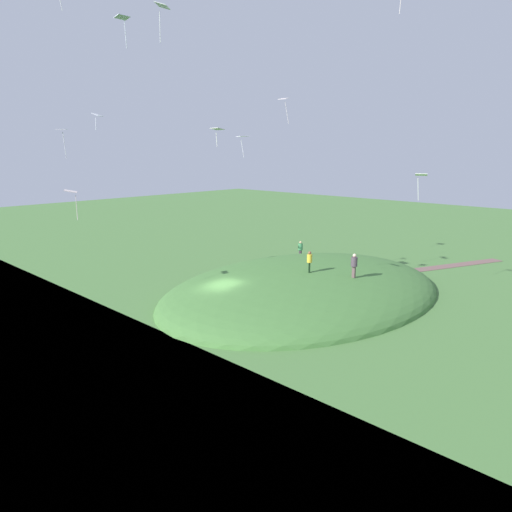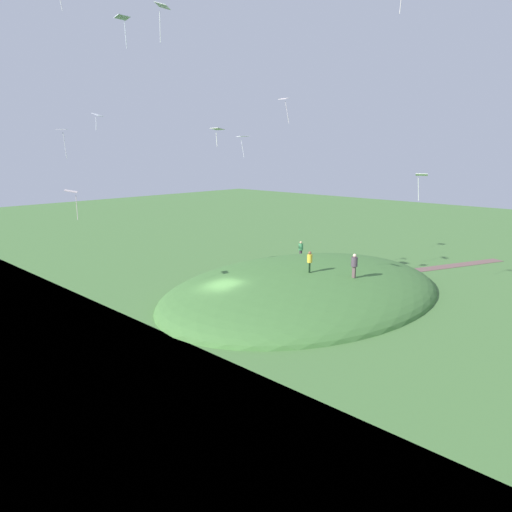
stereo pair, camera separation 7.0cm
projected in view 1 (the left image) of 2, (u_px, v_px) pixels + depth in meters
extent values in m
plane|color=#487439|center=(221.00, 307.00, 34.02)|extent=(160.00, 160.00, 0.00)
ellipsoid|color=#417135|center=(305.00, 292.00, 37.59)|extent=(26.29, 18.82, 4.23)
cube|color=brown|center=(439.00, 267.00, 45.59)|extent=(15.51, 7.56, 0.04)
cube|color=black|center=(309.00, 267.00, 35.41)|extent=(0.24, 0.24, 0.80)
cylinder|color=gold|center=(310.00, 258.00, 35.26)|extent=(0.56, 0.56, 0.63)
sphere|color=brown|center=(310.00, 253.00, 35.16)|extent=(0.24, 0.24, 0.24)
cube|color=#352932|center=(300.00, 254.00, 48.13)|extent=(0.14, 0.26, 0.85)
cylinder|color=#3C8350|center=(300.00, 247.00, 47.96)|extent=(0.48, 0.48, 0.68)
sphere|color=tan|center=(301.00, 242.00, 47.86)|extent=(0.26, 0.26, 0.26)
cube|color=brown|center=(354.00, 272.00, 34.65)|extent=(0.17, 0.27, 0.88)
cylinder|color=#493B46|center=(354.00, 262.00, 34.48)|extent=(0.52, 0.52, 0.70)
sphere|color=beige|center=(355.00, 255.00, 34.37)|extent=(0.26, 0.26, 0.26)
cube|color=silver|center=(421.00, 175.00, 33.85)|extent=(0.84, 0.99, 0.19)
cylinder|color=silver|center=(418.00, 189.00, 34.40)|extent=(0.12, 0.23, 1.70)
cube|color=white|center=(122.00, 17.00, 25.86)|extent=(0.77, 0.54, 0.13)
cylinder|color=white|center=(125.00, 35.00, 26.02)|extent=(0.11, 0.07, 1.45)
cube|color=white|center=(243.00, 136.00, 33.82)|extent=(1.12, 1.26, 0.06)
cylinder|color=white|center=(242.00, 149.00, 33.97)|extent=(0.15, 0.21, 1.26)
cube|color=white|center=(97.00, 115.00, 34.20)|extent=(0.97, 0.90, 0.22)
cylinder|color=white|center=(96.00, 124.00, 33.96)|extent=(0.15, 0.16, 0.93)
cube|color=white|center=(284.00, 99.00, 39.78)|extent=(0.65, 0.88, 0.15)
cylinder|color=white|center=(287.00, 113.00, 40.03)|extent=(0.31, 0.24, 1.85)
cube|color=white|center=(217.00, 129.00, 28.18)|extent=(0.60, 0.83, 0.11)
cylinder|color=white|center=(217.00, 140.00, 28.55)|extent=(0.06, 0.14, 0.86)
cube|color=white|center=(71.00, 191.00, 29.33)|extent=(1.19, 1.34, 0.18)
cylinder|color=white|center=(77.00, 208.00, 29.66)|extent=(0.10, 0.15, 1.56)
cube|color=silver|center=(162.00, 6.00, 27.75)|extent=(1.27, 1.20, 0.23)
cylinder|color=silver|center=(160.00, 27.00, 28.10)|extent=(0.13, 0.12, 1.78)
cube|color=white|center=(61.00, 129.00, 30.99)|extent=(0.83, 0.79, 0.05)
cylinder|color=white|center=(65.00, 145.00, 31.36)|extent=(0.13, 0.04, 1.75)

